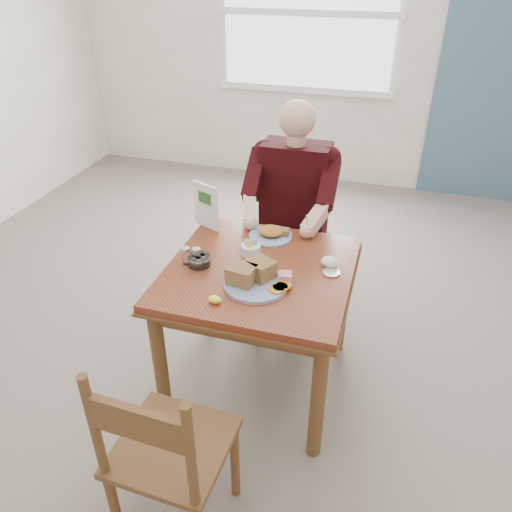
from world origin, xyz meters
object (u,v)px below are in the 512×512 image
(chair_far, at_px, (293,240))
(chair_near, at_px, (167,454))
(diner, at_px, (292,199))
(near_plate, at_px, (255,277))
(table, at_px, (259,287))
(far_plate, at_px, (272,233))

(chair_far, bearing_deg, chair_near, -93.07)
(diner, bearing_deg, near_plate, -88.88)
(chair_far, bearing_deg, table, -90.00)
(chair_far, distance_m, near_plate, 0.98)
(chair_far, xyz_separation_m, diner, (0.00, -0.09, 0.33))
(diner, relative_size, near_plate, 3.64)
(far_plate, bearing_deg, near_plate, -84.84)
(table, distance_m, chair_far, 0.81)
(table, bearing_deg, chair_near, -95.71)
(chair_near, height_order, diner, diner)
(diner, height_order, near_plate, diner)
(chair_far, bearing_deg, diner, -89.99)
(chair_far, xyz_separation_m, far_plate, (-0.02, -0.47, 0.30))
(chair_near, bearing_deg, far_plate, 86.89)
(table, height_order, diner, diner)
(near_plate, bearing_deg, far_plate, 95.16)
(chair_far, distance_m, chair_near, 1.72)
(table, relative_size, chair_near, 0.97)
(table, bearing_deg, chair_far, 90.00)
(near_plate, bearing_deg, chair_near, -97.80)
(chair_near, bearing_deg, table, 84.29)
(diner, height_order, far_plate, diner)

